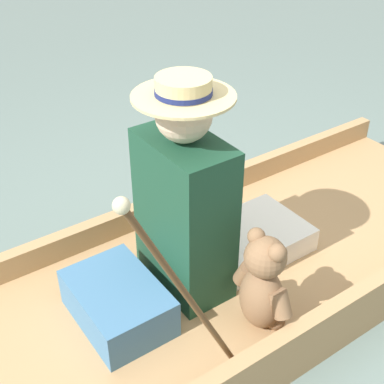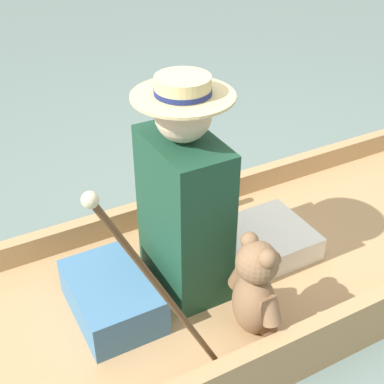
{
  "view_description": "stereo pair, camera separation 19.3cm",
  "coord_description": "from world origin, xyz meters",
  "px_view_note": "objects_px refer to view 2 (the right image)",
  "views": [
    {
      "loc": [
        1.33,
        -1.18,
        1.68
      ],
      "look_at": [
        -0.04,
        -0.21,
        0.57
      ],
      "focal_mm": 50.0,
      "sensor_mm": 36.0,
      "label": 1
    },
    {
      "loc": [
        1.44,
        -1.01,
        1.68
      ],
      "look_at": [
        -0.04,
        -0.21,
        0.57
      ],
      "focal_mm": 50.0,
      "sensor_mm": 36.0,
      "label": 2
    }
  ],
  "objects_px": {
    "walking_cane": "(156,284)",
    "seated_person": "(201,209)",
    "teddy_bear": "(255,290)",
    "wine_glass": "(218,193)"
  },
  "relations": [
    {
      "from": "seated_person",
      "to": "walking_cane",
      "type": "relative_size",
      "value": 1.04
    },
    {
      "from": "seated_person",
      "to": "walking_cane",
      "type": "xyz_separation_m",
      "value": [
        0.46,
        -0.4,
        0.16
      ]
    },
    {
      "from": "teddy_bear",
      "to": "seated_person",
      "type": "bearing_deg",
      "value": -175.92
    },
    {
      "from": "wine_glass",
      "to": "walking_cane",
      "type": "bearing_deg",
      "value": -40.65
    },
    {
      "from": "walking_cane",
      "to": "teddy_bear",
      "type": "bearing_deg",
      "value": 103.1
    },
    {
      "from": "teddy_bear",
      "to": "wine_glass",
      "type": "xyz_separation_m",
      "value": [
        -0.72,
        0.28,
        -0.09
      ]
    },
    {
      "from": "seated_person",
      "to": "wine_glass",
      "type": "xyz_separation_m",
      "value": [
        -0.36,
        0.3,
        -0.23
      ]
    },
    {
      "from": "walking_cane",
      "to": "seated_person",
      "type": "bearing_deg",
      "value": 138.79
    },
    {
      "from": "seated_person",
      "to": "wine_glass",
      "type": "bearing_deg",
      "value": 139.13
    },
    {
      "from": "seated_person",
      "to": "teddy_bear",
      "type": "distance_m",
      "value": 0.39
    }
  ]
}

